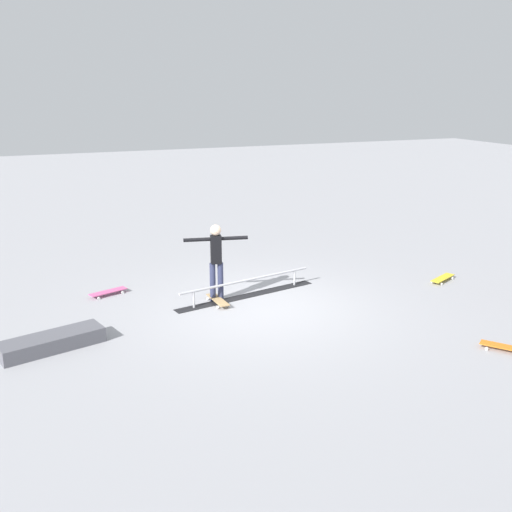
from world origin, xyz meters
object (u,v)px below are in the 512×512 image
Objects in this scene: skateboard_main at (218,300)px; loose_skateboard_pink at (108,292)px; grind_rail at (247,289)px; skater_main at (216,257)px; loose_skateboard_orange at (506,347)px; loose_skateboard_yellow at (443,278)px; skate_ledge at (52,342)px.

skateboard_main and loose_skateboard_pink have the same top height.
grind_rail is 3.99× the size of skateboard_main.
skater_main is 5.51m from loose_skateboard_orange.
skater_main is 1.96× the size of loose_skateboard_yellow.
loose_skateboard_yellow is at bearing -60.18° from loose_skateboard_orange.
grind_rail is 2.05× the size of skater_main.
skater_main is 1.95× the size of skateboard_main.
skater_main is (-3.27, -1.15, 0.79)m from skate_ledge.
loose_skateboard_orange is at bearing 41.18° from loose_skateboard_yellow.
grind_rail is 4.26× the size of loose_skateboard_orange.
skater_main is 5.18m from loose_skateboard_yellow.
loose_skateboard_yellow is (-5.10, 0.57, 0.00)m from skateboard_main.
skateboard_main is (0.70, 0.18, -0.09)m from grind_rail.
skate_ledge is 3.38m from skateboard_main.
loose_skateboard_pink is at bearing -118.73° from skate_ledge.
grind_rail is at bearing -0.99° from loose_skateboard_orange.
grind_rail is at bearing -42.43° from loose_skateboard_pink.
skateboard_main is at bearing -53.15° from loose_skateboard_pink.
grind_rail is at bearing -35.19° from loose_skateboard_yellow.
skater_main is 2.08× the size of loose_skateboard_orange.
loose_skateboard_pink is (1.96, -1.33, 0.00)m from skateboard_main.
skateboard_main is at bearing -31.91° from loose_skateboard_yellow.
grind_rail reaches higher than skate_ledge.
loose_skateboard_yellow is at bearing 80.16° from skateboard_main.
skater_main is at bearing -160.57° from skate_ledge.
skate_ledge is 8.34m from loose_skateboard_yellow.
loose_skateboard_yellow is (-7.06, 1.90, 0.00)m from loose_skateboard_pink.
loose_skateboard_pink and loose_skateboard_orange have the same top height.
skateboard_main is (0.03, 0.16, -0.85)m from skater_main.
loose_skateboard_yellow is (-4.40, 0.75, -0.09)m from grind_rail.
skateboard_main is 2.37m from loose_skateboard_pink.
grind_rail is at bearing -163.36° from skate_ledge.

